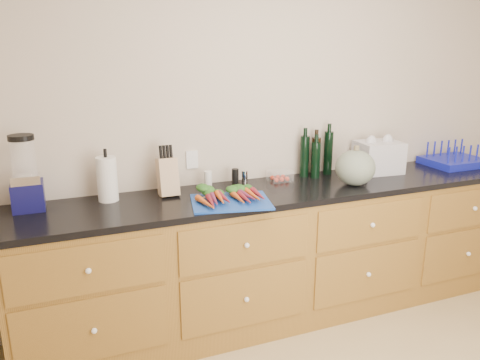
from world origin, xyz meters
name	(u,v)px	position (x,y,z in m)	size (l,w,h in m)	color
wall_back	(271,127)	(0.00, 1.62, 1.30)	(4.10, 0.05, 2.60)	beige
cabinets	(289,254)	(0.00, 1.30, 0.45)	(3.60, 0.64, 0.90)	brown
countertop	(290,190)	(0.00, 1.30, 0.92)	(3.64, 0.62, 0.04)	black
cutting_board	(231,202)	(-0.49, 1.14, 0.95)	(0.47, 0.36, 0.01)	#1440A4
carrots	(228,195)	(-0.49, 1.19, 0.98)	(0.40, 0.30, 0.06)	#DE5B1A
squash	(355,168)	(0.44, 1.19, 1.06)	(0.27, 0.27, 0.24)	#5C6B5A
blender_appliance	(26,178)	(-1.62, 1.46, 1.13)	(0.17, 0.17, 0.44)	#0F0F46
paper_towel	(107,179)	(-1.17, 1.46, 1.08)	(0.12, 0.12, 0.27)	white
knife_block	(168,177)	(-0.81, 1.44, 1.06)	(0.12, 0.12, 0.24)	tan
grinder_salt	(208,180)	(-0.52, 1.48, 1.00)	(0.05, 0.05, 0.12)	silver
grinder_pepper	(235,177)	(-0.33, 1.48, 1.00)	(0.05, 0.05, 0.12)	black
canister_chrome	(245,178)	(-0.26, 1.48, 0.99)	(0.04, 0.04, 0.10)	silver
tomato_box	(280,176)	(0.00, 1.47, 0.98)	(0.16, 0.13, 0.07)	white
bottles	(316,156)	(0.32, 1.51, 1.08)	(0.26, 0.14, 0.32)	black
grocery_bag	(378,157)	(0.80, 1.42, 1.06)	(0.32, 0.25, 0.23)	silver
dish_rack	(454,160)	(1.52, 1.38, 0.98)	(0.45, 0.36, 0.18)	#1219A1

